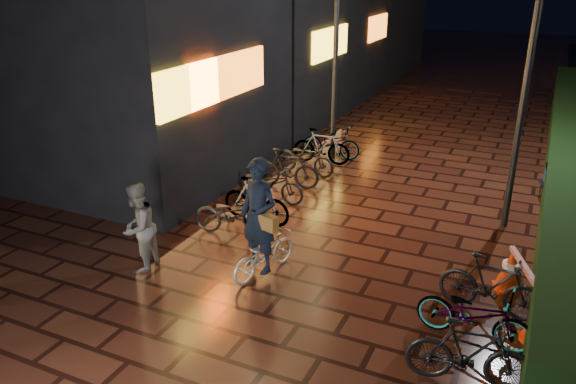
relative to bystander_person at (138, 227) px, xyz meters
The scene contains 10 objects.
ground 3.24m from the bystander_person, 13.89° to the left, with size 80.00×80.00×0.00m, color #381911.
hedge 10.82m from the bystander_person, 54.03° to the left, with size 0.70×20.00×1.00m, color black.
bystander_person is the anchor object (origin of this frame).
lamp_post_hedge 7.18m from the bystander_person, 38.97° to the left, with size 0.45×0.13×4.76m.
lamp_post_sf 7.24m from the bystander_person, 83.38° to the left, with size 0.46×0.19×4.80m.
cyclist 2.05m from the bystander_person, 18.99° to the left, with size 0.86×1.50×2.03m.
traffic_barrier 6.07m from the bystander_person, 12.29° to the left, with size 0.98×1.76×0.72m.
cart_assembly 8.70m from the bystander_person, 44.70° to the left, with size 0.57×0.60×0.98m.
parked_bikes_storefront 4.49m from the bystander_person, 80.67° to the left, with size 1.81×5.83×0.91m.
parked_bikes_hedge 5.41m from the bystander_person, ahead, with size 1.70×2.34×0.91m.
Camera 1 is at (2.69, -7.27, 4.76)m, focal length 35.00 mm.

